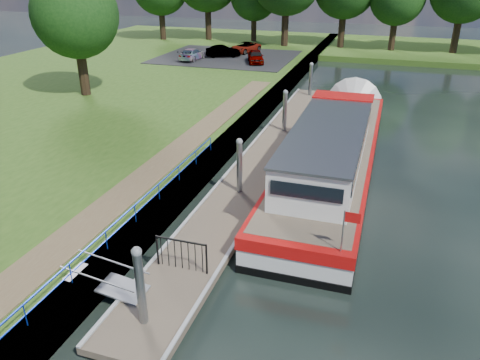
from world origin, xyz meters
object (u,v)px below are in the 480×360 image
(pontoon, at_px, (265,160))
(car_a, at_px, (256,56))
(car_d, at_px, (245,47))
(car_c, at_px, (192,54))
(barge, at_px, (334,148))
(car_b, at_px, (223,51))

(pontoon, bearing_deg, car_a, 107.44)
(car_a, relative_size, car_d, 0.89)
(car_a, distance_m, car_c, 6.63)
(car_c, bearing_deg, car_a, -173.60)
(car_a, bearing_deg, barge, -84.20)
(pontoon, relative_size, car_d, 7.37)
(barge, relative_size, car_c, 5.34)
(barge, distance_m, car_d, 30.49)
(pontoon, distance_m, car_d, 29.55)
(pontoon, distance_m, car_a, 23.81)
(car_c, bearing_deg, car_b, -132.92)
(pontoon, bearing_deg, car_b, 114.59)
(pontoon, height_order, car_c, car_c)
(car_b, bearing_deg, barge, -172.80)
(barge, bearing_deg, car_b, 121.61)
(car_a, bearing_deg, car_b, 134.72)
(pontoon, xyz_separation_m, barge, (3.60, 0.48, 0.90))
(car_a, distance_m, car_b, 4.59)
(car_a, relative_size, car_b, 1.01)
(car_a, height_order, car_b, car_a)
(pontoon, relative_size, barge, 1.42)
(car_d, bearing_deg, car_c, -104.78)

